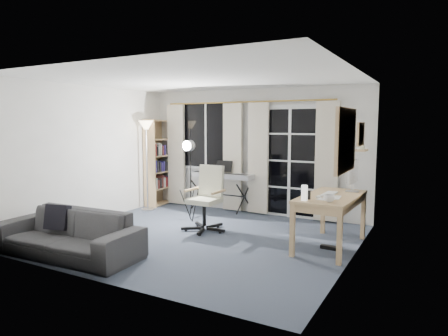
{
  "coord_description": "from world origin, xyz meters",
  "views": [
    {
      "loc": [
        3.19,
        -5.06,
        1.75
      ],
      "look_at": [
        0.24,
        0.35,
        1.05
      ],
      "focal_mm": 32.0,
      "sensor_mm": 36.0,
      "label": 1
    }
  ],
  "objects_px": {
    "torchiere_lamp": "(146,138)",
    "monitor": "(353,173)",
    "desk": "(331,202)",
    "keyboard_piano": "(221,176)",
    "mug": "(330,197)",
    "sofa": "(67,226)",
    "office_chair": "(208,192)",
    "bookshelf": "(159,164)",
    "studio_light": "(189,155)"
  },
  "relations": [
    {
      "from": "bookshelf",
      "to": "mug",
      "type": "bearing_deg",
      "value": -26.39
    },
    {
      "from": "torchiere_lamp",
      "to": "mug",
      "type": "height_order",
      "value": "torchiere_lamp"
    },
    {
      "from": "desk",
      "to": "monitor",
      "type": "bearing_deg",
      "value": 69.03
    },
    {
      "from": "office_chair",
      "to": "desk",
      "type": "xyz_separation_m",
      "value": [
        2.01,
        -0.01,
        0.03
      ]
    },
    {
      "from": "office_chair",
      "to": "desk",
      "type": "distance_m",
      "value": 2.01
    },
    {
      "from": "torchiere_lamp",
      "to": "monitor",
      "type": "bearing_deg",
      "value": -3.2
    },
    {
      "from": "keyboard_piano",
      "to": "office_chair",
      "type": "distance_m",
      "value": 1.29
    },
    {
      "from": "studio_light",
      "to": "office_chair",
      "type": "height_order",
      "value": "studio_light"
    },
    {
      "from": "desk",
      "to": "office_chair",
      "type": "bearing_deg",
      "value": -177.81
    },
    {
      "from": "torchiere_lamp",
      "to": "monitor",
      "type": "xyz_separation_m",
      "value": [
        4.02,
        -0.23,
        -0.42
      ]
    },
    {
      "from": "keyboard_piano",
      "to": "monitor",
      "type": "bearing_deg",
      "value": -14.9
    },
    {
      "from": "desk",
      "to": "mug",
      "type": "height_order",
      "value": "mug"
    },
    {
      "from": "bookshelf",
      "to": "studio_light",
      "type": "relative_size",
      "value": 1.23
    },
    {
      "from": "bookshelf",
      "to": "keyboard_piano",
      "type": "distance_m",
      "value": 1.58
    },
    {
      "from": "keyboard_piano",
      "to": "office_chair",
      "type": "height_order",
      "value": "office_chair"
    },
    {
      "from": "bookshelf",
      "to": "keyboard_piano",
      "type": "xyz_separation_m",
      "value": [
        1.57,
        -0.07,
        -0.15
      ]
    },
    {
      "from": "studio_light",
      "to": "desk",
      "type": "distance_m",
      "value": 2.7
    },
    {
      "from": "bookshelf",
      "to": "desk",
      "type": "xyz_separation_m",
      "value": [
        4.0,
        -1.3,
        -0.21
      ]
    },
    {
      "from": "bookshelf",
      "to": "torchiere_lamp",
      "type": "xyz_separation_m",
      "value": [
        0.17,
        -0.62,
        0.58
      ]
    },
    {
      "from": "studio_light",
      "to": "bookshelf",
      "type": "bearing_deg",
      "value": 149.86
    },
    {
      "from": "bookshelf",
      "to": "monitor",
      "type": "distance_m",
      "value": 4.29
    },
    {
      "from": "bookshelf",
      "to": "mug",
      "type": "relative_size",
      "value": 14.93
    },
    {
      "from": "desk",
      "to": "monitor",
      "type": "distance_m",
      "value": 0.62
    },
    {
      "from": "sofa",
      "to": "bookshelf",
      "type": "bearing_deg",
      "value": 104.97
    },
    {
      "from": "keyboard_piano",
      "to": "desk",
      "type": "bearing_deg",
      "value": -25.21
    },
    {
      "from": "keyboard_piano",
      "to": "mug",
      "type": "xyz_separation_m",
      "value": [
        2.53,
        -1.73,
        0.09
      ]
    },
    {
      "from": "office_chair",
      "to": "sofa",
      "type": "distance_m",
      "value": 2.25
    },
    {
      "from": "monitor",
      "to": "mug",
      "type": "distance_m",
      "value": 0.98
    },
    {
      "from": "torchiere_lamp",
      "to": "mug",
      "type": "relative_size",
      "value": 14.73
    },
    {
      "from": "torchiere_lamp",
      "to": "sofa",
      "type": "xyz_separation_m",
      "value": [
        0.87,
        -2.7,
        -1.05
      ]
    },
    {
      "from": "bookshelf",
      "to": "office_chair",
      "type": "xyz_separation_m",
      "value": [
        1.99,
        -1.29,
        -0.24
      ]
    },
    {
      "from": "bookshelf",
      "to": "monitor",
      "type": "xyz_separation_m",
      "value": [
        4.2,
        -0.85,
        0.16
      ]
    },
    {
      "from": "mug",
      "to": "sofa",
      "type": "height_order",
      "value": "mug"
    },
    {
      "from": "desk",
      "to": "mug",
      "type": "distance_m",
      "value": 0.53
    },
    {
      "from": "torchiere_lamp",
      "to": "keyboard_piano",
      "type": "relative_size",
      "value": 1.37
    },
    {
      "from": "monitor",
      "to": "studio_light",
      "type": "bearing_deg",
      "value": -175.79
    },
    {
      "from": "monitor",
      "to": "desk",
      "type": "bearing_deg",
      "value": -110.97
    },
    {
      "from": "keyboard_piano",
      "to": "mug",
      "type": "bearing_deg",
      "value": -32.73
    },
    {
      "from": "keyboard_piano",
      "to": "desk",
      "type": "relative_size",
      "value": 0.93
    },
    {
      "from": "monitor",
      "to": "office_chair",
      "type": "bearing_deg",
      "value": -166.22
    },
    {
      "from": "desk",
      "to": "sofa",
      "type": "bearing_deg",
      "value": -143.03
    },
    {
      "from": "bookshelf",
      "to": "torchiere_lamp",
      "type": "relative_size",
      "value": 1.01
    },
    {
      "from": "mug",
      "to": "keyboard_piano",
      "type": "bearing_deg",
      "value": 145.71
    },
    {
      "from": "office_chair",
      "to": "monitor",
      "type": "distance_m",
      "value": 2.28
    },
    {
      "from": "bookshelf",
      "to": "monitor",
      "type": "height_order",
      "value": "bookshelf"
    },
    {
      "from": "bookshelf",
      "to": "keyboard_piano",
      "type": "height_order",
      "value": "bookshelf"
    },
    {
      "from": "desk",
      "to": "sofa",
      "type": "xyz_separation_m",
      "value": [
        -2.95,
        -2.02,
        -0.26
      ]
    },
    {
      "from": "torchiere_lamp",
      "to": "sofa",
      "type": "distance_m",
      "value": 3.02
    },
    {
      "from": "monitor",
      "to": "sofa",
      "type": "distance_m",
      "value": 4.05
    },
    {
      "from": "mug",
      "to": "sofa",
      "type": "bearing_deg",
      "value": -153.55
    }
  ]
}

